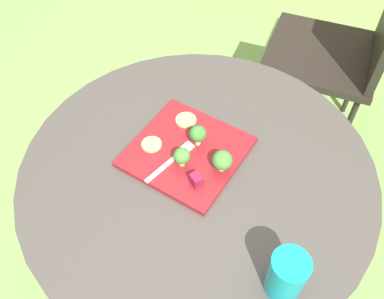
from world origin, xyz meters
name	(u,v)px	position (x,y,z in m)	size (l,w,h in m)	color
ground_plane	(196,280)	(0.00, 0.00, 0.00)	(12.00, 12.00, 0.00)	#70994C
patio_table	(197,221)	(0.00, 0.00, 0.44)	(0.86, 0.86, 0.71)	#423D38
patio_chair	(351,41)	(0.11, 0.96, 0.53)	(0.52, 0.52, 0.90)	black
salad_plate	(187,152)	(-0.04, 0.02, 0.72)	(0.26, 0.26, 0.01)	maroon
drinking_glass	(286,276)	(0.29, -0.16, 0.76)	(0.07, 0.07, 0.11)	#0F8C93
fork	(174,158)	(-0.05, -0.02, 0.73)	(0.04, 0.15, 0.00)	silver
broccoli_floret_0	(182,156)	(-0.03, -0.02, 0.76)	(0.04, 0.04, 0.05)	#99B770
broccoli_floret_1	(198,134)	(-0.03, 0.05, 0.76)	(0.04, 0.04, 0.06)	#99B770
broccoli_floret_2	(222,160)	(0.06, 0.02, 0.76)	(0.05, 0.05, 0.06)	#99B770
cucumber_slice_0	(186,120)	(-0.10, 0.10, 0.73)	(0.05, 0.05, 0.01)	#8EB766
cucumber_slice_1	(152,144)	(-0.12, -0.01, 0.73)	(0.05, 0.05, 0.01)	#8EB766
beet_chunk_0	(196,180)	(0.03, -0.05, 0.74)	(0.03, 0.02, 0.03)	maroon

